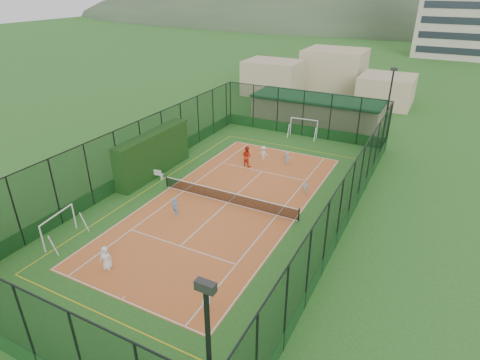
% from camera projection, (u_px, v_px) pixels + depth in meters
% --- Properties ---
extents(ground, '(300.00, 300.00, 0.00)m').
position_uv_depth(ground, '(228.00, 203.00, 31.12)').
color(ground, '#275F20').
rests_on(ground, ground).
extents(court_slab, '(11.17, 23.97, 0.01)m').
position_uv_depth(court_slab, '(228.00, 203.00, 31.12)').
color(court_slab, '#C85B2C').
rests_on(court_slab, ground).
extents(tennis_net, '(11.67, 0.12, 1.06)m').
position_uv_depth(tennis_net, '(228.00, 197.00, 30.88)').
color(tennis_net, black).
rests_on(tennis_net, ground).
extents(perimeter_fence, '(18.12, 34.12, 5.00)m').
position_uv_depth(perimeter_fence, '(227.00, 174.00, 30.00)').
color(perimeter_fence, black).
rests_on(perimeter_fence, ground).
extents(floodlight_ne, '(0.60, 0.26, 8.25)m').
position_uv_depth(floodlight_ne, '(387.00, 111.00, 38.94)').
color(floodlight_ne, black).
rests_on(floodlight_ne, ground).
extents(clubhouse, '(15.20, 7.20, 3.15)m').
position_uv_depth(clubhouse, '(316.00, 110.00, 47.90)').
color(clubhouse, tan).
rests_on(clubhouse, ground).
extents(distant_hills, '(200.00, 60.00, 24.00)m').
position_uv_depth(distant_hills, '(421.00, 26.00, 150.35)').
color(distant_hills, '#384C33').
rests_on(distant_hills, ground).
extents(hedge_left, '(1.31, 8.72, 3.81)m').
position_uv_depth(hedge_left, '(153.00, 154.00, 34.97)').
color(hedge_left, black).
rests_on(hedge_left, ground).
extents(white_bench, '(1.78, 0.75, 0.97)m').
position_uv_depth(white_bench, '(154.00, 173.00, 34.77)').
color(white_bench, white).
rests_on(white_bench, ground).
extents(futsal_goal_near, '(3.10, 1.28, 1.94)m').
position_uv_depth(futsal_goal_near, '(59.00, 227.00, 26.25)').
color(futsal_goal_near, white).
rests_on(futsal_goal_near, ground).
extents(futsal_goal_far, '(3.12, 1.09, 1.98)m').
position_uv_depth(futsal_goal_far, '(304.00, 128.00, 43.91)').
color(futsal_goal_far, white).
rests_on(futsal_goal_far, ground).
extents(child_near_left, '(0.88, 0.72, 1.54)m').
position_uv_depth(child_near_left, '(106.00, 258.00, 23.67)').
color(child_near_left, white).
rests_on(child_near_left, court_slab).
extents(child_near_mid, '(0.55, 0.43, 1.34)m').
position_uv_depth(child_near_mid, '(175.00, 207.00, 29.23)').
color(child_near_mid, '#4A90D4').
rests_on(child_near_mid, court_slab).
extents(child_near_right, '(0.70, 0.63, 1.18)m').
position_uv_depth(child_near_right, '(206.00, 303.00, 20.63)').
color(child_near_right, white).
rests_on(child_near_right, court_slab).
extents(child_far_left, '(0.98, 0.58, 1.51)m').
position_uv_depth(child_far_left, '(263.00, 154.00, 37.97)').
color(child_far_left, silver).
rests_on(child_far_left, court_slab).
extents(child_far_right, '(0.73, 0.39, 1.19)m').
position_uv_depth(child_far_right, '(305.00, 187.00, 32.10)').
color(child_far_right, white).
rests_on(child_far_right, court_slab).
extents(child_far_back, '(1.26, 0.67, 1.30)m').
position_uv_depth(child_far_back, '(287.00, 158.00, 37.32)').
color(child_far_back, white).
rests_on(child_far_back, court_slab).
extents(coach, '(1.08, 0.92, 1.96)m').
position_uv_depth(coach, '(247.00, 156.00, 36.83)').
color(coach, red).
rests_on(coach, court_slab).
extents(tennis_balls, '(5.87, 1.00, 0.07)m').
position_uv_depth(tennis_balls, '(229.00, 195.00, 32.22)').
color(tennis_balls, '#CCE033').
rests_on(tennis_balls, court_slab).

